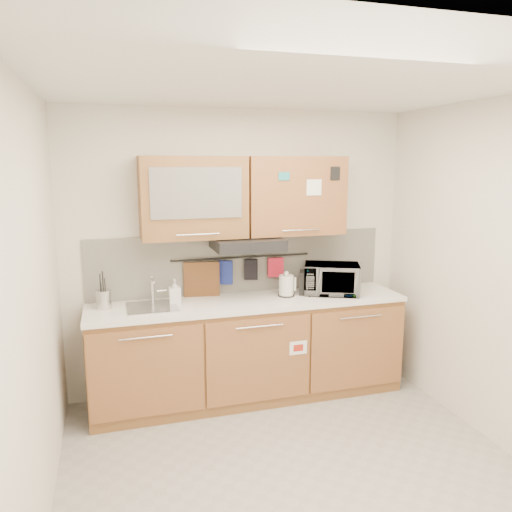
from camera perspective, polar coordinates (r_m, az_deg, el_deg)
floor at (r=3.81m, az=4.54°, el=-23.33°), size 3.20×3.20×0.00m
ceiling at (r=3.19m, az=5.27°, el=19.10°), size 3.20×3.20×0.00m
wall_back at (r=4.66m, az=-1.81°, el=0.44°), size 3.20×0.00×3.20m
wall_left at (r=3.09m, az=-24.17°, el=-5.89°), size 0.00×3.00×3.00m
wall_right at (r=4.11m, az=26.14°, el=-2.06°), size 0.00×3.00×3.00m
base_cabinet at (r=4.63m, az=-0.76°, el=-11.20°), size 2.80×0.64×0.88m
countertop at (r=4.46m, az=-0.77°, el=-5.31°), size 2.82×0.62×0.04m
backsplash at (r=4.67m, az=-1.77°, el=-0.79°), size 2.80×0.02×0.56m
upper_cabinets at (r=4.43m, az=-1.33°, el=6.81°), size 1.82×0.37×0.70m
range_hood at (r=4.40m, az=-1.00°, el=1.42°), size 0.60×0.46×0.10m
sink at (r=4.33m, az=-11.77°, el=-5.70°), size 0.42×0.40×0.26m
utensil_rail at (r=4.62m, az=-1.65°, el=-0.16°), size 1.30×0.02×0.02m
utensil_crock at (r=4.38m, az=-17.00°, el=-4.71°), size 0.15×0.15×0.32m
kettle at (r=4.57m, az=3.49°, el=-3.47°), size 0.17×0.15×0.23m
toaster at (r=4.67m, az=6.70°, el=-3.02°), size 0.33×0.27×0.21m
microwave at (r=4.70m, az=8.63°, el=-2.60°), size 0.60×0.51×0.28m
soap_bottle at (r=4.37m, az=-9.27°, el=-4.04°), size 0.10×0.10×0.22m
cutting_board at (r=4.57m, az=-6.23°, el=-3.17°), size 0.33×0.07×0.40m
oven_mitt at (r=4.60m, az=-3.51°, el=-1.89°), size 0.13×0.08×0.22m
dark_pouch at (r=4.65m, az=-0.57°, el=-1.55°), size 0.13×0.08×0.19m
pot_holder at (r=4.72m, az=2.26°, el=-1.31°), size 0.15×0.04×0.18m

